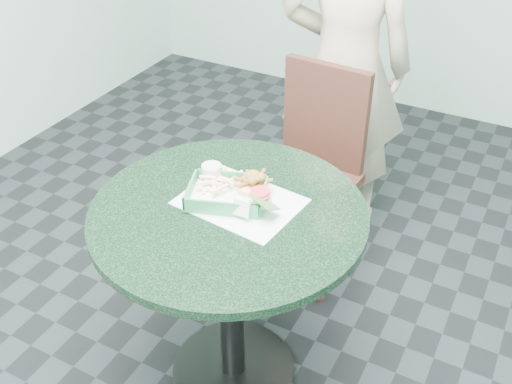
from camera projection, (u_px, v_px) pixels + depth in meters
The scene contains 10 objects.
floor at pixel (234, 370), 2.30m from camera, with size 4.00×5.00×0.02m, color #303335.
cafe_table at pixel (230, 256), 1.97m from camera, with size 0.87×0.87×0.75m.
dining_chair at pixel (314, 160), 2.54m from camera, with size 0.38×0.38×0.93m.
diner_person at pixel (346, 54), 2.62m from camera, with size 0.63×0.42×1.74m, color #C2B094.
placemat at pixel (240, 207), 1.90m from camera, with size 0.36×0.27×0.00m, color silver.
food_basket at pixel (227, 201), 1.90m from camera, with size 0.24×0.18×0.05m.
crab_sandwich at pixel (256, 190), 1.89m from camera, with size 0.11×0.11×0.07m.
fries_pile at pixel (227, 183), 1.94m from camera, with size 0.11×0.12×0.04m, color #FFE1AB, non-canonical shape.
sauce_ramekin at pixel (223, 172), 1.97m from camera, with size 0.07×0.07×0.04m.
garnish_cup at pixel (255, 211), 1.82m from camera, with size 0.11×0.10×0.04m.
Camera 1 is at (0.77, -1.27, 1.88)m, focal length 42.00 mm.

